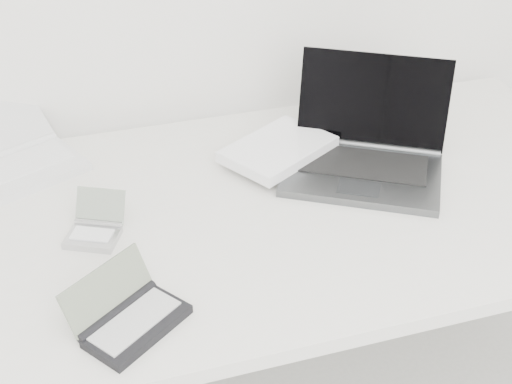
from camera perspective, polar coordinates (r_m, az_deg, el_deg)
name	(u,v)px	position (r m, az deg, el deg)	size (l,w,h in m)	color
desk	(264,222)	(1.49, 0.65, -2.40)	(1.60, 0.80, 0.73)	white
laptop_large	(337,152)	(1.58, 6.52, 3.23)	(0.52, 0.44, 0.22)	#4F5153
netbook_open_white	(15,157)	(1.66, -18.73, 2.64)	(0.34, 0.36, 0.11)	white
pda_silver	(95,228)	(1.40, -12.74, -2.85)	(0.14, 0.14, 0.07)	#BABBBF
palmtop_charcoal	(129,316)	(1.20, -10.14, -9.78)	(0.21, 0.20, 0.09)	black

